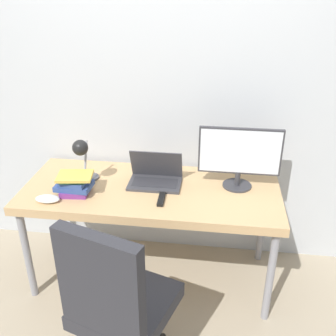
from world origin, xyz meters
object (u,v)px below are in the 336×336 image
object	(u,v)px
monitor	(240,155)
office_chair	(117,301)
laptop	(155,177)
book_stack	(74,184)
game_controller	(48,199)
desk_lamp	(82,154)

from	to	relation	value
monitor	office_chair	size ratio (longest dim) A/B	0.50
laptop	office_chair	size ratio (longest dim) A/B	0.33
laptop	book_stack	world-z (taller)	laptop
laptop	game_controller	xyz separation A→B (m)	(-0.65, -0.33, -0.03)
laptop	monitor	xyz separation A→B (m)	(0.56, 0.03, 0.19)
book_stack	game_controller	xyz separation A→B (m)	(-0.14, -0.12, -0.05)
laptop	office_chair	xyz separation A→B (m)	(-0.04, -0.95, -0.21)
monitor	desk_lamp	bearing A→B (deg)	-172.78
monitor	desk_lamp	xyz separation A→B (m)	(-1.04, -0.13, 0.00)
monitor	laptop	bearing A→B (deg)	-176.46
office_chair	game_controller	world-z (taller)	office_chair
monitor	game_controller	xyz separation A→B (m)	(-1.21, -0.37, -0.21)
game_controller	office_chair	bearing A→B (deg)	-45.79
desk_lamp	game_controller	size ratio (longest dim) A/B	2.18
desk_lamp	book_stack	distance (m)	0.21
laptop	game_controller	distance (m)	0.73
game_controller	book_stack	bearing A→B (deg)	41.69
book_stack	game_controller	size ratio (longest dim) A/B	1.63
desk_lamp	office_chair	distance (m)	1.04
desk_lamp	game_controller	bearing A→B (deg)	-125.98
monitor	game_controller	size ratio (longest dim) A/B	3.43
desk_lamp	book_stack	size ratio (longest dim) A/B	1.34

